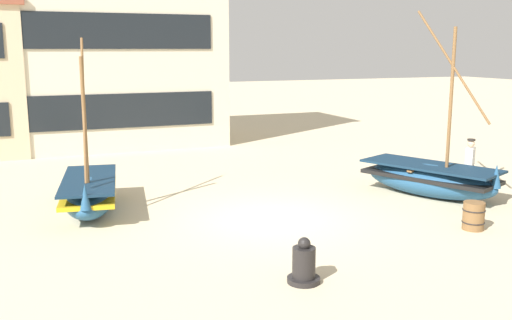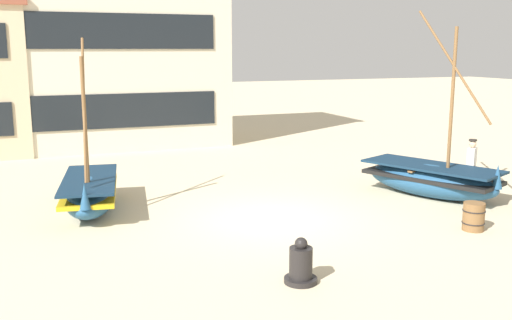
{
  "view_description": "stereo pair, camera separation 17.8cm",
  "coord_description": "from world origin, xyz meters",
  "px_view_note": "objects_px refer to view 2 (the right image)",
  "views": [
    {
      "loc": [
        -5.92,
        -13.46,
        4.42
      ],
      "look_at": [
        0.0,
        1.0,
        1.4
      ],
      "focal_mm": 40.68,
      "sensor_mm": 36.0,
      "label": 1
    },
    {
      "loc": [
        -5.76,
        -13.53,
        4.42
      ],
      "look_at": [
        0.0,
        1.0,
        1.4
      ],
      "focal_mm": 40.68,
      "sensor_mm": 36.0,
      "label": 2
    }
  ],
  "objects_px": {
    "fishing_boat_centre_large": "(431,179)",
    "wooden_barrel": "(474,217)",
    "fishing_boat_near_left": "(90,192)",
    "fisherman_by_hull": "(471,167)",
    "capstan_winch": "(301,265)",
    "harbor_building_main": "(99,33)"
  },
  "relations": [
    {
      "from": "fisherman_by_hull",
      "to": "wooden_barrel",
      "type": "relative_size",
      "value": 2.41
    },
    {
      "from": "fishing_boat_near_left",
      "to": "wooden_barrel",
      "type": "xyz_separation_m",
      "value": [
        8.58,
        -5.29,
        -0.17
      ]
    },
    {
      "from": "capstan_winch",
      "to": "wooden_barrel",
      "type": "distance_m",
      "value": 5.55
    },
    {
      "from": "wooden_barrel",
      "to": "harbor_building_main",
      "type": "distance_m",
      "value": 18.74
    },
    {
      "from": "fisherman_by_hull",
      "to": "harbor_building_main",
      "type": "xyz_separation_m",
      "value": [
        -9.34,
        13.78,
        4.28
      ]
    },
    {
      "from": "harbor_building_main",
      "to": "fishing_boat_near_left",
      "type": "bearing_deg",
      "value": -98.98
    },
    {
      "from": "fishing_boat_near_left",
      "to": "fisherman_by_hull",
      "type": "distance_m",
      "value": 11.39
    },
    {
      "from": "fishing_boat_near_left",
      "to": "fisherman_by_hull",
      "type": "bearing_deg",
      "value": -11.44
    },
    {
      "from": "fishing_boat_centre_large",
      "to": "capstan_winch",
      "type": "distance_m",
      "value": 7.94
    },
    {
      "from": "capstan_winch",
      "to": "wooden_barrel",
      "type": "bearing_deg",
      "value": 14.22
    },
    {
      "from": "fishing_boat_centre_large",
      "to": "capstan_winch",
      "type": "height_order",
      "value": "fishing_boat_centre_large"
    },
    {
      "from": "fishing_boat_centre_large",
      "to": "harbor_building_main",
      "type": "bearing_deg",
      "value": 120.09
    },
    {
      "from": "fishing_boat_near_left",
      "to": "wooden_barrel",
      "type": "distance_m",
      "value": 10.08
    },
    {
      "from": "wooden_barrel",
      "to": "fishing_boat_near_left",
      "type": "bearing_deg",
      "value": 148.38
    },
    {
      "from": "fisherman_by_hull",
      "to": "wooden_barrel",
      "type": "distance_m",
      "value": 4.0
    },
    {
      "from": "wooden_barrel",
      "to": "harbor_building_main",
      "type": "xyz_separation_m",
      "value": [
        -6.76,
        16.81,
        4.76
      ]
    },
    {
      "from": "fishing_boat_near_left",
      "to": "fishing_boat_centre_large",
      "type": "relative_size",
      "value": 0.85
    },
    {
      "from": "fisherman_by_hull",
      "to": "wooden_barrel",
      "type": "height_order",
      "value": "fisherman_by_hull"
    },
    {
      "from": "fishing_boat_centre_large",
      "to": "wooden_barrel",
      "type": "distance_m",
      "value": 3.34
    },
    {
      "from": "fishing_boat_near_left",
      "to": "harbor_building_main",
      "type": "height_order",
      "value": "harbor_building_main"
    },
    {
      "from": "capstan_winch",
      "to": "harbor_building_main",
      "type": "bearing_deg",
      "value": 94.34
    },
    {
      "from": "wooden_barrel",
      "to": "fishing_boat_centre_large",
      "type": "bearing_deg",
      "value": 69.37
    }
  ]
}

